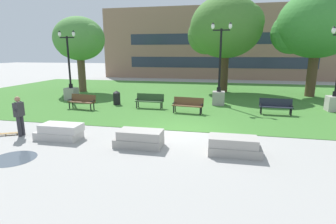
{
  "coord_description": "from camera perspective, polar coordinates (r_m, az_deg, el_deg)",
  "views": [
    {
      "loc": [
        1.77,
        -11.3,
        3.51
      ],
      "look_at": [
        -0.29,
        -1.4,
        1.2
      ],
      "focal_mm": 28.0,
      "sensor_mm": 36.0,
      "label": 1
    }
  ],
  "objects": [
    {
      "name": "concrete_block_left",
      "position": [
        10.05,
        -6.2,
        -5.79
      ],
      "size": [
        1.8,
        0.9,
        0.64
      ],
      "color": "#9E9991",
      "rests_on": "ground"
    },
    {
      "name": "lamp_post_right",
      "position": [
        18.03,
        11.01,
        4.96
      ],
      "size": [
        1.32,
        0.8,
        5.37
      ],
      "color": "gray",
      "rests_on": "grass_lawn"
    },
    {
      "name": "park_bench_far_right",
      "position": [
        16.78,
        -4.0,
        2.64
      ],
      "size": [
        1.81,
        0.56,
        0.9
      ],
      "color": "#284723",
      "rests_on": "grass_lawn"
    },
    {
      "name": "trash_bin",
      "position": [
        18.19,
        -11.11,
        3.12
      ],
      "size": [
        0.49,
        0.49,
        0.96
      ],
      "color": "black",
      "rests_on": "grass_lawn"
    },
    {
      "name": "concrete_block_center",
      "position": [
        11.74,
        -22.46,
        -3.98
      ],
      "size": [
        1.88,
        0.9,
        0.64
      ],
      "color": "#BCB7B2",
      "rests_on": "ground"
    },
    {
      "name": "park_bench_near_left",
      "position": [
        17.35,
        -18.17,
        2.37
      ],
      "size": [
        1.86,
        0.77,
        0.9
      ],
      "color": "brown",
      "rests_on": "grass_lawn"
    },
    {
      "name": "skateboard",
      "position": [
        13.29,
        -31.06,
        -3.96
      ],
      "size": [
        0.99,
        0.66,
        0.14
      ],
      "color": "olive",
      "rests_on": "ground"
    },
    {
      "name": "concrete_block_right",
      "position": [
        9.52,
        14.13,
        -7.2
      ],
      "size": [
        1.8,
        0.9,
        0.64
      ],
      "color": "#9E9991",
      "rests_on": "ground"
    },
    {
      "name": "ground_plane",
      "position": [
        11.96,
        2.75,
        -4.21
      ],
      "size": [
        140.0,
        140.0,
        0.0
      ],
      "primitive_type": "plane",
      "color": "#A3A09B"
    },
    {
      "name": "building_facade_distant",
      "position": [
        35.82,
        11.22,
        14.49
      ],
      "size": [
        31.93,
        1.03,
        9.34
      ],
      "color": "#8E6B56",
      "rests_on": "ground"
    },
    {
      "name": "tree_near_left",
      "position": [
        24.21,
        12.29,
        17.39
      ],
      "size": [
        6.46,
        6.15,
        8.21
      ],
      "color": "#42301E",
      "rests_on": "grass_lawn"
    },
    {
      "name": "park_bench_far_left",
      "position": [
        15.4,
        4.36,
        1.71
      ],
      "size": [
        1.85,
        0.75,
        0.9
      ],
      "color": "brown",
      "rests_on": "grass_lawn"
    },
    {
      "name": "tree_far_left",
      "position": [
        24.07,
        29.63,
        16.08
      ],
      "size": [
        6.33,
        6.03,
        8.15
      ],
      "color": "#4C3823",
      "rests_on": "grass_lawn"
    },
    {
      "name": "tree_far_right",
      "position": [
        25.1,
        -18.84,
        14.68
      ],
      "size": [
        4.63,
        4.41,
        6.53
      ],
      "color": "brown",
      "rests_on": "grass_lawn"
    },
    {
      "name": "puddle",
      "position": [
        10.4,
        -30.61,
        -8.72
      ],
      "size": [
        1.48,
        1.48,
        0.01
      ],
      "primitive_type": "cylinder",
      "color": "#47515B",
      "rests_on": "ground"
    },
    {
      "name": "person_skateboarder",
      "position": [
        12.74,
        -29.65,
        -0.33
      ],
      "size": [
        0.26,
        0.59,
        1.71
      ],
      "color": "#28282D",
      "rests_on": "ground"
    },
    {
      "name": "park_bench_near_right",
      "position": [
        16.23,
        22.42,
        1.34
      ],
      "size": [
        1.82,
        0.59,
        0.9
      ],
      "color": "#1E232D",
      "rests_on": "grass_lawn"
    },
    {
      "name": "lamp_post_left",
      "position": [
        18.7,
        32.59,
        3.22
      ],
      "size": [
        1.32,
        0.8,
        4.97
      ],
      "color": "#ADA89E",
      "rests_on": "grass_lawn"
    },
    {
      "name": "lamp_post_center",
      "position": [
        20.83,
        -20.39,
        5.26
      ],
      "size": [
        1.32,
        0.8,
        5.02
      ],
      "color": "gray",
      "rests_on": "grass_lawn"
    },
    {
      "name": "grass_lawn",
      "position": [
        21.66,
        6.95,
        3.48
      ],
      "size": [
        40.0,
        20.0,
        0.02
      ],
      "primitive_type": "cube",
      "color": "#3D752D",
      "rests_on": "ground"
    }
  ]
}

